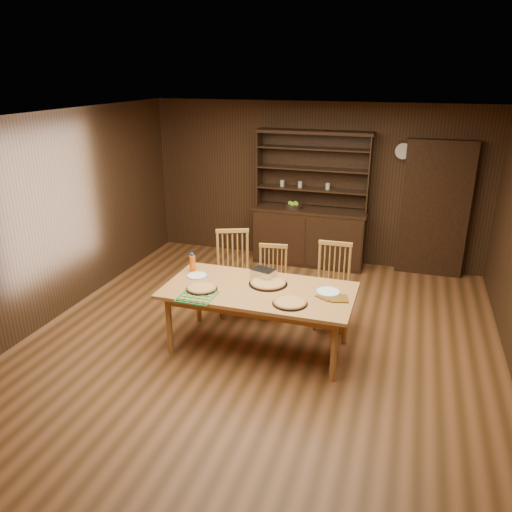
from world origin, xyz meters
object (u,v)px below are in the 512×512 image
(china_hutch, at_px, (310,229))
(juice_bottle, at_px, (192,263))
(dining_table, at_px, (259,294))
(chair_center, at_px, (272,279))
(chair_left, at_px, (233,269))
(chair_right, at_px, (332,282))

(china_hutch, relative_size, juice_bottle, 9.75)
(dining_table, distance_m, chair_center, 0.90)
(china_hutch, relative_size, chair_left, 1.96)
(dining_table, height_order, chair_left, chair_left)
(dining_table, bearing_deg, chair_right, 50.87)
(chair_right, bearing_deg, china_hutch, 108.23)
(dining_table, relative_size, chair_center, 2.23)
(dining_table, relative_size, chair_right, 1.99)
(dining_table, relative_size, juice_bottle, 9.54)
(chair_center, relative_size, chair_right, 0.89)
(chair_center, bearing_deg, juice_bottle, -153.01)
(china_hutch, height_order, chair_center, china_hutch)
(chair_center, xyz_separation_m, juice_bottle, (-0.84, -0.60, 0.35))
(chair_left, bearing_deg, chair_right, -21.46)
(dining_table, height_order, chair_center, chair_center)
(chair_center, distance_m, chair_right, 0.79)
(chair_left, height_order, chair_center, chair_left)
(chair_center, distance_m, juice_bottle, 1.09)
(china_hutch, xyz_separation_m, juice_bottle, (-0.92, -2.59, 0.26))
(china_hutch, distance_m, juice_bottle, 2.76)
(dining_table, xyz_separation_m, chair_center, (-0.09, 0.87, -0.18))
(dining_table, distance_m, juice_bottle, 0.98)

